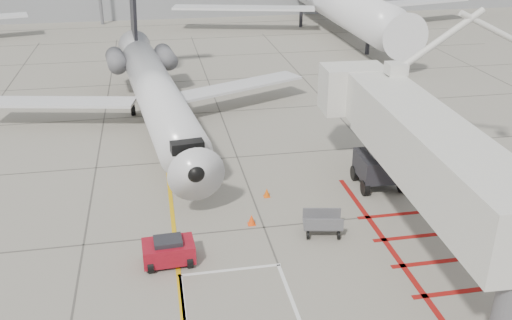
{
  "coord_description": "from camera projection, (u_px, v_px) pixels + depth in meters",
  "views": [
    {
      "loc": [
        -4.47,
        -17.99,
        13.6
      ],
      "look_at": [
        0.0,
        6.0,
        2.5
      ],
      "focal_mm": 40.0,
      "sensor_mm": 36.0,
      "label": 1
    }
  ],
  "objects": [
    {
      "name": "ground_plane",
      "position": [
        284.0,
        279.0,
        22.47
      ],
      "size": [
        260.0,
        260.0,
        0.0
      ],
      "primitive_type": "plane",
      "color": "gray",
      "rests_on": "ground"
    },
    {
      "name": "regional_jet",
      "position": [
        160.0,
        81.0,
        34.23
      ],
      "size": [
        26.02,
        31.26,
        7.55
      ],
      "primitive_type": null,
      "rotation": [
        0.0,
        0.0,
        0.12
      ],
      "color": "silver",
      "rests_on": "ground_plane"
    },
    {
      "name": "jet_bridge",
      "position": [
        434.0,
        169.0,
        23.07
      ],
      "size": [
        9.53,
        18.9,
        7.42
      ],
      "primitive_type": null,
      "rotation": [
        0.0,
        0.0,
        -0.04
      ],
      "color": "silver",
      "rests_on": "ground_plane"
    },
    {
      "name": "pushback_tug",
      "position": [
        169.0,
        250.0,
        23.26
      ],
      "size": [
        2.15,
        1.4,
        1.22
      ],
      "primitive_type": null,
      "rotation": [
        0.0,
        0.0,
        0.05
      ],
      "color": "maroon",
      "rests_on": "ground_plane"
    },
    {
      "name": "baggage_cart",
      "position": [
        323.0,
        223.0,
        25.32
      ],
      "size": [
        1.89,
        1.39,
        1.08
      ],
      "primitive_type": null,
      "rotation": [
        0.0,
        0.0,
        -0.19
      ],
      "color": "#535358",
      "rests_on": "ground_plane"
    },
    {
      "name": "ground_power_unit",
      "position": [
        503.0,
        210.0,
        25.68
      ],
      "size": [
        2.53,
        1.83,
        1.81
      ],
      "primitive_type": null,
      "rotation": [
        0.0,
        0.0,
        0.23
      ],
      "color": "silver",
      "rests_on": "ground_plane"
    },
    {
      "name": "cone_nose",
      "position": [
        252.0,
        220.0,
        26.2
      ],
      "size": [
        0.36,
        0.36,
        0.51
      ],
      "primitive_type": "cone",
      "color": "#FF470D",
      "rests_on": "ground_plane"
    },
    {
      "name": "cone_side",
      "position": [
        267.0,
        192.0,
        28.69
      ],
      "size": [
        0.33,
        0.33,
        0.46
      ],
      "primitive_type": "cone",
      "color": "#E6570C",
      "rests_on": "ground_plane"
    }
  ]
}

